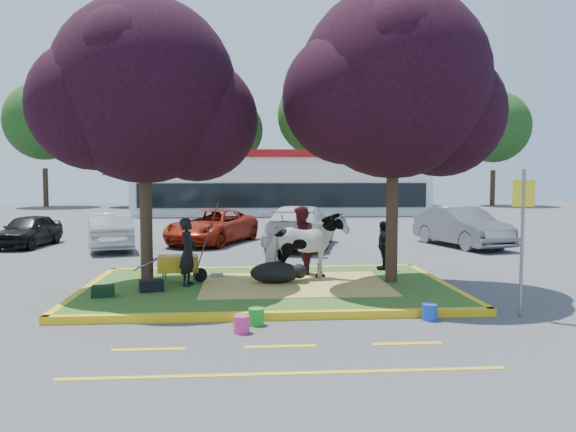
{
  "coord_description": "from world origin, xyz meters",
  "views": [
    {
      "loc": [
        -0.52,
        -12.66,
        2.61
      ],
      "look_at": [
        0.48,
        0.5,
        1.69
      ],
      "focal_mm": 35.0,
      "sensor_mm": 36.0,
      "label": 1
    }
  ],
  "objects": [
    {
      "name": "ground",
      "position": [
        0.0,
        0.0,
        0.0
      ],
      "size": [
        90.0,
        90.0,
        0.0
      ],
      "primitive_type": "plane",
      "color": "#424244",
      "rests_on": "ground"
    },
    {
      "name": "median_island",
      "position": [
        0.0,
        0.0,
        0.07
      ],
      "size": [
        8.0,
        5.0,
        0.15
      ],
      "primitive_type": "cube",
      "color": "#325A1C",
      "rests_on": "ground"
    },
    {
      "name": "curb_near",
      "position": [
        0.0,
        -2.58,
        0.07
      ],
      "size": [
        8.3,
        0.16,
        0.15
      ],
      "primitive_type": "cube",
      "color": "yellow",
      "rests_on": "ground"
    },
    {
      "name": "curb_far",
      "position": [
        0.0,
        2.58,
        0.07
      ],
      "size": [
        8.3,
        0.16,
        0.15
      ],
      "primitive_type": "cube",
      "color": "yellow",
      "rests_on": "ground"
    },
    {
      "name": "curb_left",
      "position": [
        -4.08,
        0.0,
        0.07
      ],
      "size": [
        0.16,
        5.3,
        0.15
      ],
      "primitive_type": "cube",
      "color": "yellow",
      "rests_on": "ground"
    },
    {
      "name": "curb_right",
      "position": [
        4.08,
        0.0,
        0.07
      ],
      "size": [
        0.16,
        5.3,
        0.15
      ],
      "primitive_type": "cube",
      "color": "yellow",
      "rests_on": "ground"
    },
    {
      "name": "straw_bedding",
      "position": [
        0.6,
        0.0,
        0.15
      ],
      "size": [
        4.2,
        3.0,
        0.01
      ],
      "primitive_type": "cube",
      "color": "#CFB755",
      "rests_on": "median_island"
    },
    {
      "name": "tree_purple_left",
      "position": [
        -2.78,
        0.38,
        4.36
      ],
      "size": [
        5.06,
        4.2,
        6.51
      ],
      "color": "black",
      "rests_on": "median_island"
    },
    {
      "name": "tree_purple_right",
      "position": [
        2.92,
        0.18,
        4.56
      ],
      "size": [
        5.3,
        4.4,
        6.82
      ],
      "color": "black",
      "rests_on": "median_island"
    },
    {
      "name": "fire_lane_stripe_a",
      "position": [
        -2.0,
        -4.2,
        0.0
      ],
      "size": [
        1.1,
        0.12,
        0.01
      ],
      "primitive_type": "cube",
      "color": "yellow",
      "rests_on": "ground"
    },
    {
      "name": "fire_lane_stripe_b",
      "position": [
        0.0,
        -4.2,
        0.0
      ],
      "size": [
        1.1,
        0.12,
        0.01
      ],
      "primitive_type": "cube",
      "color": "yellow",
      "rests_on": "ground"
    },
    {
      "name": "fire_lane_stripe_c",
      "position": [
        2.0,
        -4.2,
        0.0
      ],
      "size": [
        1.1,
        0.12,
        0.01
      ],
      "primitive_type": "cube",
      "color": "yellow",
      "rests_on": "ground"
    },
    {
      "name": "fire_lane_long",
      "position": [
        0.0,
        -5.4,
        0.0
      ],
      "size": [
        6.0,
        0.1,
        0.01
      ],
      "primitive_type": "cube",
      "color": "yellow",
      "rests_on": "ground"
    },
    {
      "name": "retail_building",
      "position": [
        2.0,
        27.98,
        2.25
      ],
      "size": [
        20.4,
        8.4,
        4.4
      ],
      "color": "silver",
      "rests_on": "ground"
    },
    {
      "name": "treeline",
      "position": [
        1.23,
        37.61,
        7.73
      ],
      "size": [
        46.58,
        7.8,
        14.63
      ],
      "color": "black",
      "rests_on": "ground"
    },
    {
      "name": "cow",
      "position": [
        0.9,
        0.45,
        0.96
      ],
      "size": [
        2.11,
        1.45,
        1.63
      ],
      "primitive_type": "imported",
      "rotation": [
        0.0,
        0.0,
        1.9
      ],
      "color": "silver",
      "rests_on": "median_island"
    },
    {
      "name": "calf",
      "position": [
        0.15,
        0.15,
        0.4
      ],
      "size": [
        1.17,
        0.69,
        0.5
      ],
      "primitive_type": "ellipsoid",
      "rotation": [
        0.0,
        0.0,
        -0.03
      ],
      "color": "black",
      "rests_on": "median_island"
    },
    {
      "name": "handler",
      "position": [
        -1.82,
        0.06,
        0.92
      ],
      "size": [
        0.46,
        0.61,
        1.53
      ],
      "primitive_type": "imported",
      "rotation": [
        0.0,
        0.0,
        1.4
      ],
      "color": "black",
      "rests_on": "median_island"
    },
    {
      "name": "visitor_a",
      "position": [
        0.86,
        1.25,
        1.02
      ],
      "size": [
        0.68,
        0.86,
        1.74
      ],
      "primitive_type": "imported",
      "rotation": [
        0.0,
        0.0,
        -1.59
      ],
      "color": "#4E161F",
      "rests_on": "median_island"
    },
    {
      "name": "visitor_b",
      "position": [
        3.12,
        1.89,
        0.8
      ],
      "size": [
        0.4,
        0.79,
        1.3
      ],
      "primitive_type": "imported",
      "rotation": [
        0.0,
        0.0,
        -1.68
      ],
      "color": "black",
      "rests_on": "median_island"
    },
    {
      "name": "wheelbarrow",
      "position": [
        -2.09,
        0.48,
        0.58
      ],
      "size": [
        1.67,
        0.64,
        0.63
      ],
      "rotation": [
        0.0,
        0.0,
        0.09
      ],
      "color": "black",
      "rests_on": "median_island"
    },
    {
      "name": "gear_bag_dark",
      "position": [
        -2.55,
        -0.56,
        0.28
      ],
      "size": [
        0.55,
        0.4,
        0.25
      ],
      "primitive_type": "cube",
      "rotation": [
        0.0,
        0.0,
        0.29
      ],
      "color": "black",
      "rests_on": "median_island"
    },
    {
      "name": "gear_bag_green",
      "position": [
        -3.45,
        -1.04,
        0.27
      ],
      "size": [
        0.48,
        0.34,
        0.23
      ],
      "primitive_type": "cube",
      "rotation": [
        0.0,
        0.0,
        0.15
      ],
      "color": "black",
      "rests_on": "median_island"
    },
    {
      "name": "sign_post",
      "position": [
        4.59,
        -2.7,
        1.72
      ],
      "size": [
        0.37,
        0.17,
        2.75
      ],
      "rotation": [
        0.0,
        0.0,
        -0.38
      ],
      "color": "slate",
      "rests_on": "ground"
    },
    {
      "name": "bucket_green",
      "position": [
        -0.34,
        -2.92,
        0.15
      ],
      "size": [
        0.31,
        0.31,
        0.3
      ],
      "primitive_type": "cylinder",
      "rotation": [
        0.0,
        0.0,
        -0.1
      ],
      "color": "green",
      "rests_on": "ground"
    },
    {
      "name": "bucket_pink",
      "position": [
        -0.6,
        -3.39,
        0.15
      ],
      "size": [
        0.33,
        0.33,
        0.29
      ],
      "primitive_type": "cylinder",
      "rotation": [
        0.0,
        0.0,
        -0.23
      ],
      "color": "#D8307D",
      "rests_on": "ground"
    },
    {
      "name": "bucket_blue",
      "position": [
        2.82,
        -2.82,
        0.15
      ],
      "size": [
        0.36,
        0.36,
        0.3
      ],
      "primitive_type": "cylinder",
      "rotation": [
        0.0,
        0.0,
        0.34
      ],
      "color": "blue",
      "rests_on": "ground"
    },
    {
      "name": "car_black",
      "position": [
        -8.64,
        8.91,
        0.61
      ],
      "size": [
        1.73,
        3.67,
        1.21
      ],
      "primitive_type": "imported",
      "rotation": [
        0.0,
        0.0,
        -0.09
      ],
      "color": "black",
      "rests_on": "ground"
    },
    {
      "name": "car_silver",
      "position": [
        -5.42,
        7.85,
        0.67
      ],
      "size": [
        2.51,
        4.29,
        1.34
      ],
      "primitive_type": "imported",
      "rotation": [
        0.0,
        0.0,
        3.43
      ],
      "color": "#A2A5AA",
      "rests_on": "ground"
    },
    {
      "name": "car_red",
      "position": [
        -1.84,
        9.39,
        0.67
      ],
      "size": [
        3.94,
        5.28,
        1.33
      ],
      "primitive_type": "imported",
      "rotation": [
        0.0,
        0.0,
        -0.41
      ],
      "color": "maroon",
      "rests_on": "ground"
    },
    {
      "name": "car_white",
      "position": [
        1.51,
        8.08,
        0.78
      ],
      "size": [
        3.42,
        5.71,
        1.55
      ],
      "primitive_type": "imported",
      "rotation": [
        0.0,
        0.0,
        2.89
      ],
      "color": "silver",
      "rests_on": "ground"
    },
    {
      "name": "car_grey",
      "position": [
        7.57,
        7.72,
        0.74
      ],
      "size": [
        2.59,
        4.74,
        1.48
      ],
      "primitive_type": "imported",
      "rotation": [
        0.0,
        0.0,
        0.24
      ],
      "color": "slate",
      "rests_on": "ground"
    }
  ]
}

